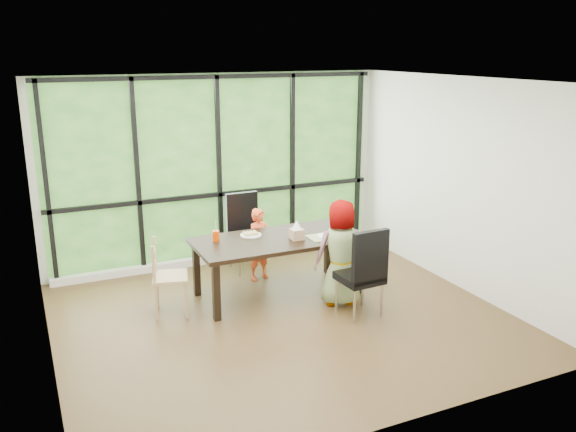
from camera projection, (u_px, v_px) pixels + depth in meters
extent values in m
plane|color=black|center=(283.00, 318.00, 6.95)|extent=(5.00, 5.00, 0.00)
plane|color=silver|center=(218.00, 170.00, 8.55)|extent=(5.00, 0.00, 5.00)
cube|color=#264E1C|center=(218.00, 170.00, 8.53)|extent=(4.80, 0.02, 2.65)
cube|color=silver|center=(223.00, 257.00, 8.82)|extent=(4.80, 0.12, 0.10)
cube|color=black|center=(277.00, 266.00, 7.53)|extent=(2.16, 1.18, 0.75)
cube|color=black|center=(247.00, 233.00, 8.32)|extent=(0.46, 0.46, 1.08)
cube|color=black|center=(360.00, 271.00, 6.92)|extent=(0.49, 0.49, 1.08)
cube|color=tan|center=(170.00, 277.00, 6.98)|extent=(0.49, 0.51, 0.90)
imported|color=#DE4D23|center=(259.00, 244.00, 8.02)|extent=(0.41, 0.32, 0.98)
imported|color=slate|center=(343.00, 252.00, 7.21)|extent=(0.73, 0.58, 1.30)
cube|color=tan|center=(324.00, 237.00, 7.48)|extent=(0.41, 0.30, 0.01)
cylinder|color=white|center=(251.00, 235.00, 7.52)|extent=(0.27, 0.27, 0.02)
cylinder|color=white|center=(328.00, 236.00, 7.48)|extent=(0.25, 0.25, 0.02)
cylinder|color=#E93E00|center=(216.00, 236.00, 7.30)|extent=(0.08, 0.08, 0.13)
cylinder|color=green|center=(346.00, 231.00, 7.51)|extent=(0.08, 0.08, 0.12)
cube|color=tan|center=(297.00, 234.00, 7.37)|extent=(0.15, 0.15, 0.13)
cylinder|color=white|center=(216.00, 228.00, 7.27)|extent=(0.01, 0.04, 0.20)
cylinder|color=pink|center=(347.00, 223.00, 7.49)|extent=(0.01, 0.04, 0.20)
cone|color=white|center=(297.00, 225.00, 7.34)|extent=(0.12, 0.12, 0.11)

